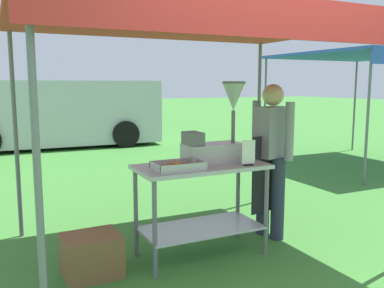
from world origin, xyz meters
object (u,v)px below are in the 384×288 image
donut_cart (201,190)px  supply_crate (92,255)px  stall_canopy (197,27)px  donut_fryer (217,136)px  menu_sign (248,155)px  vendor (271,153)px  van_silver (55,112)px  neighbour_tent (365,57)px  donut_tray (179,167)px

donut_cart → supply_crate: size_ratio=2.51×
stall_canopy → donut_fryer: 1.01m
stall_canopy → menu_sign: 1.24m
vendor → supply_crate: (-1.91, -0.11, -0.73)m
menu_sign → stall_canopy: bearing=139.8°
donut_cart → van_silver: bearing=91.7°
van_silver → menu_sign: bearing=-85.7°
stall_canopy → neighbour_tent: 5.55m
stall_canopy → donut_fryer: bearing=-8.2°
donut_cart → van_silver: size_ratio=0.23×
donut_fryer → menu_sign: donut_fryer is taller
stall_canopy → vendor: bearing=2.2°
supply_crate → neighbour_tent: neighbour_tent is taller
menu_sign → donut_fryer: bearing=120.7°
vendor → van_silver: (-1.11, 7.77, -0.03)m
donut_fryer → van_silver: 7.85m
stall_canopy → vendor: size_ratio=1.99×
donut_tray → donut_cart: bearing=20.5°
menu_sign → van_silver: (-0.60, 8.12, -0.09)m
van_silver → donut_cart: bearing=-88.3°
donut_tray → stall_canopy: bearing=36.2°
menu_sign → supply_crate: 1.63m
donut_fryer → vendor: donut_fryer is taller
donut_cart → donut_fryer: size_ratio=1.59×
donut_cart → vendor: (0.88, 0.13, 0.27)m
donut_fryer → neighbour_tent: size_ratio=0.26×
donut_fryer → neighbour_tent: 5.47m
donut_tray → menu_sign: size_ratio=1.85×
donut_cart → neighbour_tent: 5.79m
menu_sign → van_silver: van_silver is taller
stall_canopy → supply_crate: (-1.03, -0.07, -1.94)m
donut_fryer → supply_crate: (-1.23, -0.04, -0.95)m
donut_tray → menu_sign: bearing=-10.1°
neighbour_tent → van_silver: bearing=134.5°
donut_tray → supply_crate: (-0.76, 0.13, -0.72)m
supply_crate → van_silver: (0.79, 7.88, 0.70)m
vendor → supply_crate: vendor is taller
stall_canopy → van_silver: bearing=91.7°
neighbour_tent → menu_sign: bearing=-147.8°
donut_cart → donut_tray: bearing=-159.5°
stall_canopy → donut_tray: stall_canopy is taller
supply_crate → neighbour_tent: 6.79m
donut_tray → van_silver: size_ratio=0.08×
vendor → donut_cart: bearing=-171.5°
supply_crate → van_silver: bearing=84.3°
donut_fryer → supply_crate: 1.55m
donut_cart → van_silver: 7.91m
vendor → van_silver: van_silver is taller
vendor → stall_canopy: bearing=-177.8°
vendor → van_silver: bearing=98.2°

